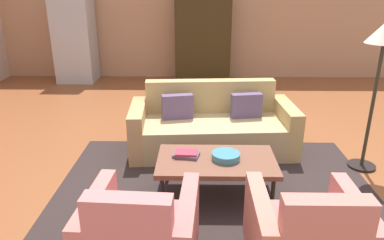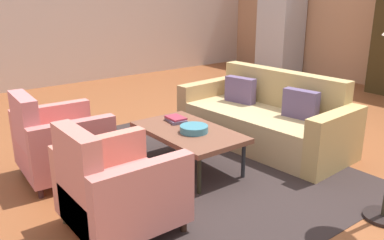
% 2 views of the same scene
% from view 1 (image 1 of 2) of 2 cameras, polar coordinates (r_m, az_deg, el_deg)
% --- Properties ---
extents(ground_plane, '(11.45, 11.45, 0.00)m').
position_cam_1_polar(ground_plane, '(4.60, 4.09, -6.39)').
color(ground_plane, brown).
extents(wall_back, '(9.55, 0.12, 2.80)m').
position_cam_1_polar(wall_back, '(8.52, 2.80, 16.02)').
color(wall_back, tan).
rests_on(wall_back, ground).
extents(area_rug, '(3.40, 2.60, 0.01)m').
position_cam_1_polar(area_rug, '(3.97, 3.67, -11.12)').
color(area_rug, '#2F2524').
rests_on(area_rug, ground).
extents(couch, '(2.16, 1.04, 0.86)m').
position_cam_1_polar(couch, '(4.85, 3.10, -1.15)').
color(couch, tan).
rests_on(couch, ground).
extents(coffee_table, '(1.20, 0.70, 0.42)m').
position_cam_1_polar(coffee_table, '(3.74, 3.83, -6.60)').
color(coffee_table, black).
rests_on(coffee_table, ground).
extents(fruit_bowl, '(0.29, 0.29, 0.07)m').
position_cam_1_polar(fruit_bowl, '(3.71, 5.30, -5.63)').
color(fruit_bowl, teal).
rests_on(fruit_bowl, coffee_table).
extents(book_stack, '(0.29, 0.22, 0.05)m').
position_cam_1_polar(book_stack, '(3.76, -0.90, -5.33)').
color(book_stack, '#584E66').
rests_on(book_stack, coffee_table).
extents(cabinet, '(1.20, 0.51, 1.80)m').
position_cam_1_polar(cabinet, '(8.23, 1.69, 12.37)').
color(cabinet, '#362911').
rests_on(cabinet, ground).
extents(refrigerator, '(0.80, 0.73, 1.85)m').
position_cam_1_polar(refrigerator, '(8.55, -17.77, 11.91)').
color(refrigerator, '#B7BABF').
rests_on(refrigerator, ground).
extents(floor_lamp, '(0.40, 0.40, 1.72)m').
position_cam_1_polar(floor_lamp, '(4.48, 27.65, 10.08)').
color(floor_lamp, black).
rests_on(floor_lamp, ground).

